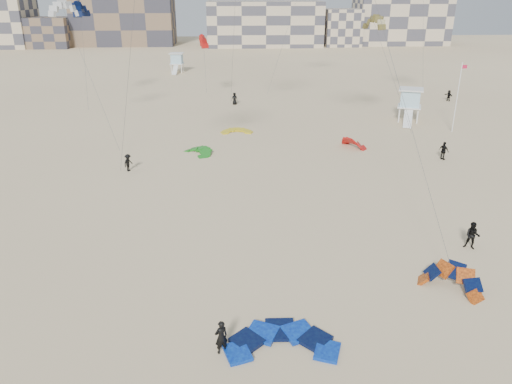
{
  "coord_description": "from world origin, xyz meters",
  "views": [
    {
      "loc": [
        -0.12,
        -19.21,
        15.62
      ],
      "look_at": [
        1.2,
        6.0,
        5.23
      ],
      "focal_mm": 35.0,
      "sensor_mm": 36.0,
      "label": 1
    }
  ],
  "objects_px": {
    "lifeguard_tower_near": "(410,105)",
    "kitesurfer_main": "(221,337)",
    "kite_ground_blue": "(281,346)",
    "kite_ground_orange": "(450,288)"
  },
  "relations": [
    {
      "from": "lifeguard_tower_near",
      "to": "kitesurfer_main",
      "type": "bearing_deg",
      "value": -98.58
    },
    {
      "from": "kite_ground_blue",
      "to": "lifeguard_tower_near",
      "type": "height_order",
      "value": "lifeguard_tower_near"
    },
    {
      "from": "kite_ground_blue",
      "to": "lifeguard_tower_near",
      "type": "relative_size",
      "value": 0.83
    },
    {
      "from": "kite_ground_blue",
      "to": "kite_ground_orange",
      "type": "distance_m",
      "value": 10.81
    },
    {
      "from": "kite_ground_blue",
      "to": "kite_ground_orange",
      "type": "bearing_deg",
      "value": 24.95
    },
    {
      "from": "kite_ground_blue",
      "to": "kitesurfer_main",
      "type": "xyz_separation_m",
      "value": [
        -2.81,
        -0.29,
        0.86
      ]
    },
    {
      "from": "kitesurfer_main",
      "to": "kite_ground_orange",
      "type": "bearing_deg",
      "value": 174.71
    },
    {
      "from": "kitesurfer_main",
      "to": "lifeguard_tower_near",
      "type": "xyz_separation_m",
      "value": [
        22.93,
        41.83,
        1.16
      ]
    },
    {
      "from": "kite_ground_blue",
      "to": "kite_ground_orange",
      "type": "relative_size",
      "value": 1.51
    },
    {
      "from": "kite_ground_blue",
      "to": "kite_ground_orange",
      "type": "height_order",
      "value": "kite_ground_orange"
    }
  ]
}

